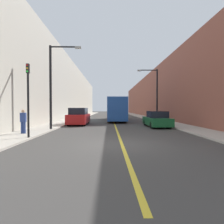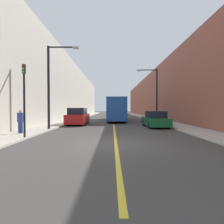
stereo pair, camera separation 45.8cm
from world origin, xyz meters
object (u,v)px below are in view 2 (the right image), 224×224
object	(u,v)px
parked_suv_left	(78,117)
car_right_near	(155,120)
street_lamp_left	(51,81)
street_lamp_right	(155,91)
pedestrian	(20,121)
traffic_light	(24,98)
bus	(116,109)

from	to	relation	value
parked_suv_left	car_right_near	world-z (taller)	parked_suv_left
car_right_near	street_lamp_left	xyz separation A→B (m)	(-9.30, -2.47, 3.40)
street_lamp_right	pedestrian	size ratio (longest dim) A/B	4.07
street_lamp_left	parked_suv_left	bearing A→B (deg)	75.95
parked_suv_left	traffic_light	xyz separation A→B (m)	(-1.39, -9.23, 1.59)
car_right_near	pedestrian	size ratio (longest dim) A/B	2.82
parked_suv_left	street_lamp_right	distance (m)	10.13
street_lamp_left	pedestrian	xyz separation A→B (m)	(-1.26, -2.60, -3.13)
car_right_near	traffic_light	bearing A→B (deg)	-144.52
parked_suv_left	pedestrian	world-z (taller)	parked_suv_left
street_lamp_left	pedestrian	size ratio (longest dim) A/B	4.20
parked_suv_left	pedestrian	xyz separation A→B (m)	(-2.51, -7.56, 0.09)
traffic_light	car_right_near	bearing A→B (deg)	35.48
parked_suv_left	car_right_near	xyz separation A→B (m)	(8.06, -2.49, -0.17)
car_right_near	street_lamp_right	world-z (taller)	street_lamp_right
bus	street_lamp_left	distance (m)	12.87
bus	street_lamp_left	bearing A→B (deg)	-116.35
bus	pedestrian	size ratio (longest dim) A/B	7.03
bus	street_lamp_left	xyz separation A→B (m)	(-5.61, -11.33, 2.37)
street_lamp_right	traffic_light	bearing A→B (deg)	-131.84
bus	street_lamp_left	world-z (taller)	street_lamp_left
bus	traffic_light	world-z (taller)	traffic_light
pedestrian	street_lamp_right	bearing A→B (deg)	41.01
bus	car_right_near	size ratio (longest dim) A/B	2.49
street_lamp_left	street_lamp_right	size ratio (longest dim) A/B	1.03
car_right_near	traffic_light	xyz separation A→B (m)	(-9.45, -6.74, 1.76)
street_lamp_left	street_lamp_right	world-z (taller)	street_lamp_left
parked_suv_left	street_lamp_right	size ratio (longest dim) A/B	0.73
car_right_near	pedestrian	xyz separation A→B (m)	(-10.57, -5.07, 0.26)
street_lamp_left	pedestrian	distance (m)	4.26
traffic_light	pedestrian	size ratio (longest dim) A/B	2.63
car_right_near	pedestrian	bearing A→B (deg)	-154.35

